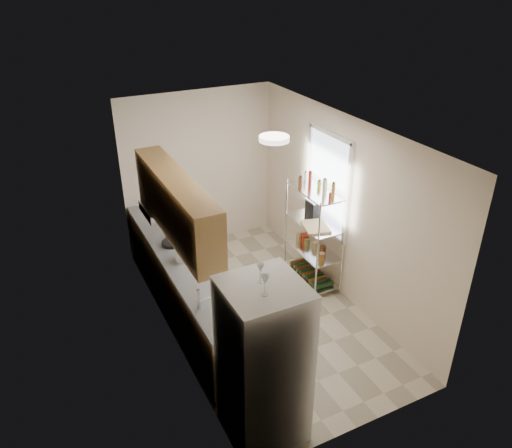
{
  "coord_description": "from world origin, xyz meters",
  "views": [
    {
      "loc": [
        -2.55,
        -4.95,
        4.3
      ],
      "look_at": [
        0.05,
        0.25,
        1.23
      ],
      "focal_mm": 35.0,
      "sensor_mm": 36.0,
      "label": 1
    }
  ],
  "objects": [
    {
      "name": "wine_glass_b",
      "position": [
        -0.87,
        -1.67,
        1.87
      ],
      "size": [
        0.07,
        0.07,
        0.19
      ],
      "primitive_type": null,
      "color": "silver",
      "rests_on": "refrigerator"
    },
    {
      "name": "counter_run",
      "position": [
        -0.92,
        0.44,
        0.45
      ],
      "size": [
        0.63,
        3.51,
        0.9
      ],
      "color": "#A87D47",
      "rests_on": "ground"
    },
    {
      "name": "range_hood",
      "position": [
        -1.0,
        0.9,
        1.39
      ],
      "size": [
        0.5,
        0.6,
        0.12
      ],
      "primitive_type": "cube",
      "color": "#B7BABC",
      "rests_on": "room"
    },
    {
      "name": "bakers_rack",
      "position": [
        1.0,
        0.3,
        1.11
      ],
      "size": [
        0.45,
        0.9,
        1.73
      ],
      "color": "silver",
      "rests_on": "ground"
    },
    {
      "name": "cutting_board",
      "position": [
        0.93,
        0.16,
        1.03
      ],
      "size": [
        0.42,
        0.49,
        0.03
      ],
      "primitive_type": "cube",
      "rotation": [
        0.0,
        0.0,
        -0.26
      ],
      "color": "tan",
      "rests_on": "bakers_rack"
    },
    {
      "name": "wine_glass_a",
      "position": [
        -0.92,
        -1.87,
        1.87
      ],
      "size": [
        0.07,
        0.07,
        0.19
      ],
      "primitive_type": null,
      "color": "silver",
      "rests_on": "refrigerator"
    },
    {
      "name": "ceiling_dome",
      "position": [
        0.0,
        -0.3,
        2.57
      ],
      "size": [
        0.34,
        0.34,
        0.05
      ],
      "primitive_type": "cylinder",
      "color": "white",
      "rests_on": "room"
    },
    {
      "name": "window",
      "position": [
        1.23,
        0.35,
        1.55
      ],
      "size": [
        0.06,
        1.0,
        1.46
      ],
      "primitive_type": "cube",
      "color": "white",
      "rests_on": "room"
    },
    {
      "name": "frying_pan_small",
      "position": [
        -0.89,
        0.91,
        0.92
      ],
      "size": [
        0.29,
        0.29,
        0.05
      ],
      "primitive_type": "cylinder",
      "rotation": [
        0.0,
        0.0,
        0.32
      ],
      "color": "black",
      "rests_on": "counter_run"
    },
    {
      "name": "storage_bag",
      "position": [
        1.0,
        0.52,
        0.63
      ],
      "size": [
        0.11,
        0.14,
        0.14
      ],
      "primitive_type": "cube",
      "rotation": [
        0.0,
        0.0,
        -0.23
      ],
      "color": "maroon",
      "rests_on": "bakers_rack"
    },
    {
      "name": "refrigerator",
      "position": [
        -0.87,
        -1.75,
        0.89
      ],
      "size": [
        0.73,
        0.73,
        1.77
      ],
      "primitive_type": "cube",
      "color": "white",
      "rests_on": "ground"
    },
    {
      "name": "espresso_machine",
      "position": [
        1.09,
        0.48,
        1.14
      ],
      "size": [
        0.15,
        0.22,
        0.25
      ],
      "primitive_type": "cube",
      "rotation": [
        0.0,
        0.0,
        0.04
      ],
      "color": "black",
      "rests_on": "bakers_rack"
    },
    {
      "name": "frying_pan_large",
      "position": [
        -0.96,
        0.79,
        0.92
      ],
      "size": [
        0.36,
        0.36,
        0.05
      ],
      "primitive_type": "cylinder",
      "rotation": [
        0.0,
        0.0,
        0.44
      ],
      "color": "black",
      "rests_on": "counter_run"
    },
    {
      "name": "upper_cabinets",
      "position": [
        -1.05,
        0.1,
        1.81
      ],
      "size": [
        0.33,
        2.2,
        0.72
      ],
      "primitive_type": "cube",
      "color": "#A87D47",
      "rests_on": "room"
    },
    {
      "name": "room",
      "position": [
        0.0,
        0.0,
        1.3
      ],
      "size": [
        2.52,
        4.42,
        2.62
      ],
      "color": "beige",
      "rests_on": "ground"
    },
    {
      "name": "rice_cooker",
      "position": [
        -0.93,
        0.35,
        0.99
      ],
      "size": [
        0.23,
        0.23,
        0.19
      ],
      "primitive_type": "cylinder",
      "color": "silver",
      "rests_on": "counter_run"
    }
  ]
}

